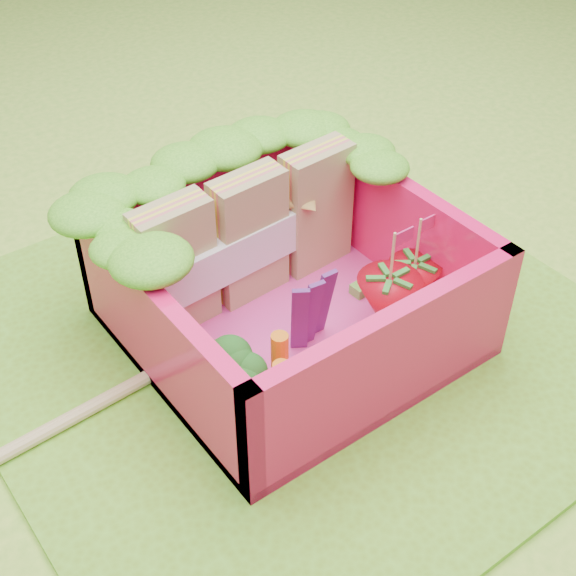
# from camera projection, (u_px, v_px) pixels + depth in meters

# --- Properties ---
(ground) EXTENTS (14.00, 14.00, 0.00)m
(ground) POSITION_uv_depth(u_px,v_px,m) (290.00, 339.00, 3.54)
(ground) COLOR #77BA34
(ground) RESTS_ON ground
(placemat) EXTENTS (2.60, 2.60, 0.03)m
(placemat) POSITION_uv_depth(u_px,v_px,m) (290.00, 337.00, 3.53)
(placemat) COLOR #70AB26
(placemat) RESTS_ON ground
(bento_floor) EXTENTS (1.30, 1.30, 0.05)m
(bento_floor) POSITION_uv_depth(u_px,v_px,m) (289.00, 327.00, 3.52)
(bento_floor) COLOR #E13994
(bento_floor) RESTS_ON placemat
(bento_box) EXTENTS (1.30, 1.30, 0.55)m
(bento_box) POSITION_uv_depth(u_px,v_px,m) (289.00, 283.00, 3.36)
(bento_box) COLOR #FF155D
(bento_box) RESTS_ON placemat
(lettuce_ruffle) EXTENTS (1.43, 0.76, 0.11)m
(lettuce_ruffle) POSITION_uv_depth(u_px,v_px,m) (227.00, 170.00, 3.42)
(lettuce_ruffle) COLOR #308F1A
(lettuce_ruffle) RESTS_ON bento_box
(sandwich_stack) EXTENTS (1.09, 0.23, 0.60)m
(sandwich_stack) POSITION_uv_depth(u_px,v_px,m) (250.00, 236.00, 3.50)
(sandwich_stack) COLOR tan
(sandwich_stack) RESTS_ON bento_floor
(broccoli) EXTENTS (0.31, 0.31, 0.25)m
(broccoli) POSITION_uv_depth(u_px,v_px,m) (236.00, 371.00, 3.04)
(broccoli) COLOR #619648
(broccoli) RESTS_ON bento_floor
(carrot_sticks) EXTENTS (0.13, 0.16, 0.28)m
(carrot_sticks) POSITION_uv_depth(u_px,v_px,m) (281.00, 373.00, 3.09)
(carrot_sticks) COLOR orange
(carrot_sticks) RESTS_ON bento_floor
(purple_wedges) EXTENTS (0.21, 0.06, 0.38)m
(purple_wedges) POSITION_uv_depth(u_px,v_px,m) (311.00, 312.00, 3.27)
(purple_wedges) COLOR #471A5E
(purple_wedges) RESTS_ON bento_floor
(strawberry_left) EXTENTS (0.27, 0.27, 0.51)m
(strawberry_left) POSITION_uv_depth(u_px,v_px,m) (388.00, 304.00, 3.38)
(strawberry_left) COLOR red
(strawberry_left) RESTS_ON bento_floor
(strawberry_right) EXTENTS (0.24, 0.24, 0.48)m
(strawberry_right) POSITION_uv_depth(u_px,v_px,m) (413.00, 285.00, 3.51)
(strawberry_right) COLOR red
(strawberry_right) RESTS_ON bento_floor
(snap_peas) EXTENTS (0.54, 0.56, 0.05)m
(snap_peas) POSITION_uv_depth(u_px,v_px,m) (394.00, 310.00, 3.53)
(snap_peas) COLOR #55A233
(snap_peas) RESTS_ON bento_floor
(chopsticks) EXTENTS (2.16, 0.18, 0.05)m
(chopsticks) POSITION_uv_depth(u_px,v_px,m) (53.00, 428.00, 3.08)
(chopsticks) COLOR #D7B876
(chopsticks) RESTS_ON placemat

